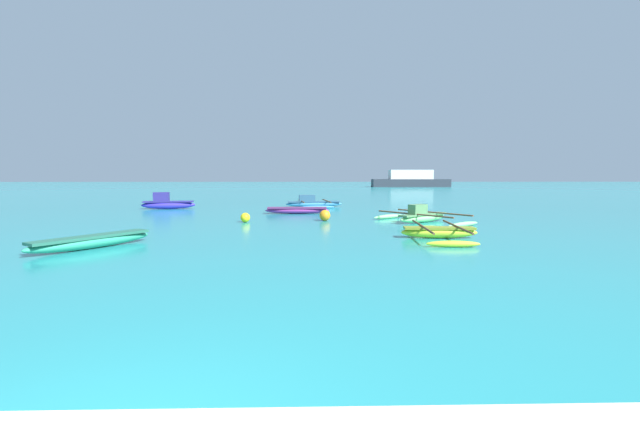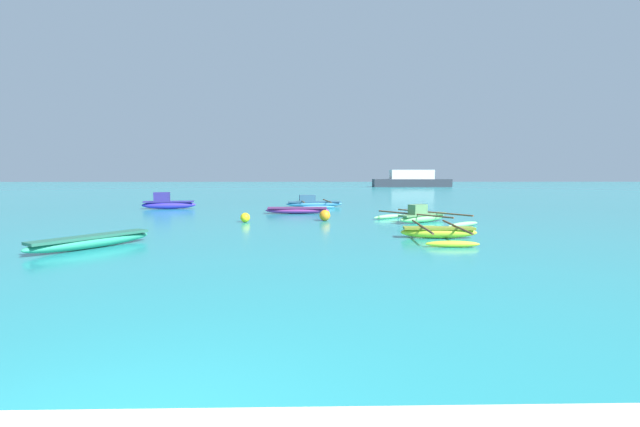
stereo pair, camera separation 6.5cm
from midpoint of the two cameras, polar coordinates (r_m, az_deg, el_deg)
The scene contains 9 objects.
moored_boat_0 at distance 28.29m, azimuth -19.77°, elevation 1.31°, with size 3.30×1.11×1.04m.
moored_boat_1 at distance 15.05m, azimuth 15.48°, elevation -2.40°, with size 2.59×4.00×0.44m.
moored_boat_2 at distance 28.36m, azimuth -1.00°, elevation 1.41°, with size 3.78×3.69×0.79m.
moored_boat_3 at distance 19.76m, azimuth 13.39°, elevation -0.39°, with size 4.21×4.72×0.82m.
moored_boat_4 at distance 14.22m, azimuth -28.22°, elevation -3.25°, with size 2.55×3.39×0.38m.
moored_boat_5 at distance 23.52m, azimuth -3.15°, elevation 0.47°, with size 3.52×0.73×0.35m.
mooring_buoy_0 at distance 19.54m, azimuth -10.03°, elevation -0.53°, with size 0.43×0.43×0.43m.
mooring_buoy_1 at distance 19.87m, azimuth 0.56°, elevation -0.25°, with size 0.51×0.51×0.51m.
distant_ferry at distance 75.22m, azimuth 11.96°, elevation 4.40°, with size 13.21×2.91×2.91m.
Camera 1 is at (1.65, -2.59, 2.16)m, focal length 24.00 mm.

